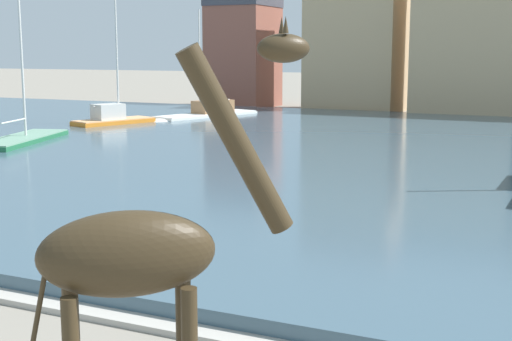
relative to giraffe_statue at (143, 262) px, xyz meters
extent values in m
cube|color=#3D5666|center=(-4.96, 25.31, -2.47)|extent=(87.34, 42.01, 0.41)
cube|color=#ADA89E|center=(-4.96, 4.06, -2.61)|extent=(87.34, 0.50, 0.12)
ellipsoid|color=#382B19|center=(-0.12, -0.10, 0.10)|extent=(1.90, 1.72, 0.93)
cylinder|color=#382B19|center=(0.79, 0.64, 1.26)|extent=(1.15, 1.00, 2.07)
ellipsoid|color=#382B19|center=(1.20, 0.96, 2.23)|extent=(0.64, 0.60, 0.31)
cone|color=#382B19|center=(1.15, 1.02, 2.47)|extent=(0.07, 0.07, 0.18)
cone|color=#382B19|center=(1.24, 0.90, 2.47)|extent=(0.07, 0.07, 0.18)
cylinder|color=#382B19|center=(-0.82, -0.65, -0.29)|extent=(0.24, 0.21, 0.98)
cube|color=#236B42|center=(-21.17, 20.74, -2.36)|extent=(4.02, 7.39, 0.62)
ellipsoid|color=#236B42|center=(-22.18, 23.96, -2.36)|extent=(2.45, 2.91, 0.59)
cube|color=gray|center=(-21.17, 20.74, -2.02)|extent=(3.94, 7.24, 0.06)
cylinder|color=silver|center=(-21.33, 21.24, 1.81)|extent=(0.12, 0.12, 7.72)
cylinder|color=silver|center=(-20.96, 20.06, -1.15)|extent=(0.82, 2.40, 0.08)
cube|color=orange|center=(-22.41, 30.08, -2.34)|extent=(3.38, 5.44, 0.65)
ellipsoid|color=orange|center=(-21.59, 32.38, -2.34)|extent=(2.10, 2.23, 0.62)
cube|color=#E2A56E|center=(-22.41, 30.08, -1.99)|extent=(3.32, 5.33, 0.06)
cube|color=silver|center=(-22.54, 29.71, -1.49)|extent=(1.76, 2.11, 0.95)
cylinder|color=silver|center=(-22.28, 30.44, 2.25)|extent=(0.12, 0.12, 8.54)
cylinder|color=silver|center=(-22.58, 29.59, -1.12)|extent=(0.68, 1.72, 0.08)
cube|color=white|center=(-19.65, 37.01, -2.39)|extent=(4.34, 8.50, 0.56)
ellipsoid|color=white|center=(-20.79, 33.25, -2.39)|extent=(2.59, 3.30, 0.53)
cube|color=silver|center=(-19.65, 37.01, -2.08)|extent=(4.25, 8.33, 0.06)
cube|color=#9E7047|center=(-19.47, 37.60, -1.62)|extent=(2.20, 3.18, 0.86)
cylinder|color=silver|center=(-19.83, 36.42, 1.43)|extent=(0.12, 0.12, 7.08)
cylinder|color=silver|center=(-19.41, 37.80, -1.21)|extent=(0.92, 2.79, 0.08)
cube|color=#8E5142|center=(-23.43, 50.68, 1.65)|extent=(5.04, 5.71, 8.65)
cube|color=#42424C|center=(-23.43, 50.68, 6.38)|extent=(5.14, 5.82, 0.80)
cube|color=tan|center=(-12.87, 50.37, 2.99)|extent=(7.21, 7.15, 11.33)
cube|color=tan|center=(-4.02, 48.68, 2.32)|extent=(7.34, 6.36, 9.98)
camera|label=1|loc=(4.13, -6.05, 2.20)|focal=49.81mm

